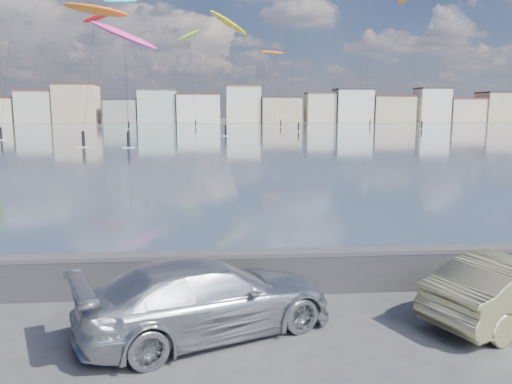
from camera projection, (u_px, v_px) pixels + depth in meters
ground at (219, 349)px, 8.93m from camera, size 700.00×700.00×0.00m
bay_water at (215, 133)px, 98.96m from camera, size 500.00×177.00×0.00m
far_shore_strip at (215, 122)px, 205.72m from camera, size 500.00×60.00×0.00m
seawall at (217, 271)px, 11.49m from camera, size 400.00×0.36×1.08m
far_buildings at (218, 107)px, 191.09m from camera, size 240.79×13.26×14.60m
car_silver at (208, 297)px, 9.49m from camera, size 5.34×3.80×1.43m
kitesurfer_1 at (95, 12)px, 66.76m from camera, size 8.96×12.21×19.08m
kitesurfer_3 at (100, 17)px, 151.43m from camera, size 10.39×10.78×35.83m
kitesurfer_4 at (188, 37)px, 138.60m from camera, size 7.29×11.10×27.49m
kitesurfer_5 at (271, 54)px, 150.15m from camera, size 8.05×18.25×23.12m
kitesurfer_6 at (228, 25)px, 90.67m from camera, size 8.24×10.28×22.47m
kitesurfer_7 at (121, 3)px, 128.58m from camera, size 9.19×16.09×33.90m
kitesurfer_11 at (125, 37)px, 65.80m from camera, size 9.02×12.43×16.51m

